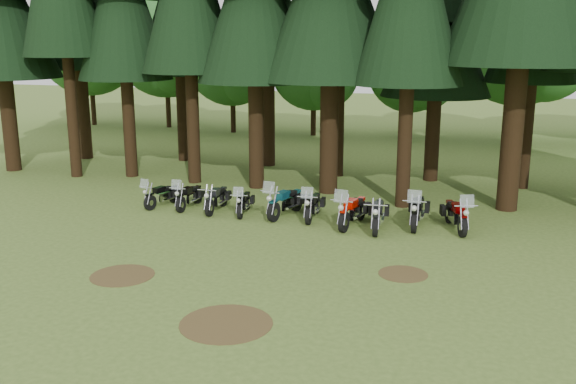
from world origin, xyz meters
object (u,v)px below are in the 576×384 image
(motorcycle_0, at_px, (162,196))
(motorcycle_5, at_px, (313,206))
(motorcycle_2, at_px, (217,199))
(motorcycle_6, at_px, (352,212))
(motorcycle_7, at_px, (378,215))
(motorcycle_3, at_px, (244,203))
(motorcycle_8, at_px, (417,212))
(motorcycle_9, at_px, (456,216))
(motorcycle_1, at_px, (189,197))
(motorcycle_4, at_px, (285,203))

(motorcycle_0, xyz_separation_m, motorcycle_5, (6.15, 0.07, 0.05))
(motorcycle_2, relative_size, motorcycle_6, 0.89)
(motorcycle_0, bearing_deg, motorcycle_2, 14.12)
(motorcycle_7, bearing_deg, motorcycle_3, 169.44)
(motorcycle_7, bearing_deg, motorcycle_8, 27.14)
(motorcycle_6, height_order, motorcycle_9, motorcycle_6)
(motorcycle_2, xyz_separation_m, motorcycle_5, (3.81, 0.06, 0.02))
(motorcycle_1, bearing_deg, motorcycle_2, -3.95)
(motorcycle_1, relative_size, motorcycle_2, 0.96)
(motorcycle_7, height_order, motorcycle_8, motorcycle_8)
(motorcycle_4, bearing_deg, motorcycle_5, 11.39)
(motorcycle_5, relative_size, motorcycle_6, 0.92)
(motorcycle_0, height_order, motorcycle_3, motorcycle_0)
(motorcycle_1, distance_m, motorcycle_8, 8.79)
(motorcycle_6, xyz_separation_m, motorcycle_8, (2.18, 0.68, 0.00))
(motorcycle_2, bearing_deg, motorcycle_0, 176.33)
(motorcycle_6, bearing_deg, motorcycle_0, -174.94)
(motorcycle_7, distance_m, motorcycle_8, 1.51)
(motorcycle_3, relative_size, motorcycle_8, 0.81)
(motorcycle_2, distance_m, motorcycle_9, 8.91)
(motorcycle_7, bearing_deg, motorcycle_0, 170.69)
(motorcycle_2, bearing_deg, motorcycle_1, 171.79)
(motorcycle_5, bearing_deg, motorcycle_1, 175.29)
(motorcycle_4, relative_size, motorcycle_9, 1.03)
(motorcycle_1, distance_m, motorcycle_9, 10.12)
(motorcycle_0, height_order, motorcycle_6, motorcycle_6)
(motorcycle_2, distance_m, motorcycle_7, 6.33)
(motorcycle_6, height_order, motorcycle_8, motorcycle_8)
(motorcycle_9, bearing_deg, motorcycle_7, 177.66)
(motorcycle_9, bearing_deg, motorcycle_3, 163.75)
(motorcycle_0, height_order, motorcycle_8, motorcycle_8)
(motorcycle_7, bearing_deg, motorcycle_2, 169.30)
(motorcycle_5, relative_size, motorcycle_7, 0.95)
(motorcycle_6, bearing_deg, motorcycle_4, 177.54)
(motorcycle_9, bearing_deg, motorcycle_5, 163.04)
(motorcycle_1, bearing_deg, motorcycle_0, -174.53)
(motorcycle_0, relative_size, motorcycle_2, 0.91)
(motorcycle_3, distance_m, motorcycle_8, 6.43)
(motorcycle_1, distance_m, motorcycle_5, 5.03)
(motorcycle_4, relative_size, motorcycle_5, 1.08)
(motorcycle_9, bearing_deg, motorcycle_8, 158.92)
(motorcycle_5, distance_m, motorcycle_6, 1.66)
(motorcycle_1, xyz_separation_m, motorcycle_7, (7.52, -0.65, 0.05))
(motorcycle_1, xyz_separation_m, motorcycle_3, (2.37, -0.21, -0.02))
(motorcycle_0, bearing_deg, motorcycle_6, 10.93)
(motorcycle_6, bearing_deg, motorcycle_9, 18.18)
(motorcycle_1, bearing_deg, motorcycle_7, -4.47)
(motorcycle_4, height_order, motorcycle_5, motorcycle_4)
(motorcycle_6, distance_m, motorcycle_9, 3.57)
(motorcycle_2, relative_size, motorcycle_3, 1.10)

